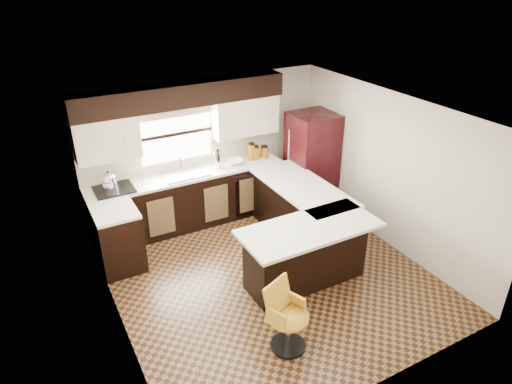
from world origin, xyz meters
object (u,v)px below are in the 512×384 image
peninsula_return (306,254)px  refrigerator (311,162)px  bar_chair (289,318)px  peninsula_long (298,214)px

peninsula_return → refrigerator: size_ratio=0.94×
peninsula_return → bar_chair: peninsula_return is taller
peninsula_long → bar_chair: size_ratio=2.28×
peninsula_long → refrigerator: 1.24m
peninsula_return → refrigerator: refrigerator is taller
peninsula_long → refrigerator: size_ratio=1.11×
bar_chair → peninsula_long: bearing=32.0°
bar_chair → refrigerator: bearing=29.4°
peninsula_return → bar_chair: 1.27m
peninsula_long → peninsula_return: 1.11m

